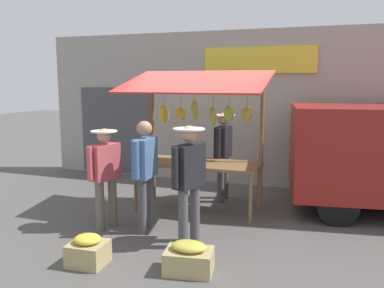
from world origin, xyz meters
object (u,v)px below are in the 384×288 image
object	(u,v)px
vendor_with_sunhat	(223,149)
shopper_in_striped_shirt	(189,175)
shopper_in_grey_tee	(105,170)
market_stall	(198,125)
shopper_with_shopping_bag	(145,167)
produce_crate_near	(88,251)
produce_crate_side	(189,258)

from	to	relation	value
vendor_with_sunhat	shopper_in_striped_shirt	distance (m)	2.28
shopper_in_striped_shirt	shopper_in_grey_tee	world-z (taller)	shopper_in_striped_shirt
market_stall	shopper_with_shopping_bag	xyz separation A→B (m)	(0.42, 1.28, -0.54)
shopper_in_grey_tee	produce_crate_near	world-z (taller)	shopper_in_grey_tee
vendor_with_sunhat	shopper_in_striped_shirt	bearing A→B (deg)	5.06
market_stall	produce_crate_near	distance (m)	3.00
shopper_with_shopping_bag	produce_crate_side	xyz separation A→B (m)	(-1.11, 1.11, -0.82)
vendor_with_sunhat	produce_crate_side	world-z (taller)	vendor_with_sunhat
shopper_in_striped_shirt	shopper_in_grey_tee	distance (m)	1.48
shopper_with_shopping_bag	shopper_in_striped_shirt	distance (m)	0.88
shopper_in_grey_tee	produce_crate_near	bearing A→B (deg)	-141.68
shopper_in_striped_shirt	produce_crate_near	bearing A→B (deg)	152.43
vendor_with_sunhat	produce_crate_near	bearing A→B (deg)	-12.71
market_stall	shopper_in_grey_tee	size ratio (longest dim) A/B	1.58
shopper_with_shopping_bag	shopper_in_striped_shirt	xyz separation A→B (m)	(-0.82, 0.30, 0.01)
shopper_in_striped_shirt	produce_crate_side	distance (m)	1.20
produce_crate_near	produce_crate_side	world-z (taller)	produce_crate_near
vendor_with_sunhat	produce_crate_side	xyz separation A→B (m)	(-0.41, 3.08, -0.84)
market_stall	produce_crate_near	bearing A→B (deg)	77.39
shopper_in_striped_shirt	shopper_in_grey_tee	size ratio (longest dim) A/B	1.08
vendor_with_sunhat	shopper_in_grey_tee	distance (m)	2.47
shopper_with_shopping_bag	produce_crate_side	distance (m)	1.77
market_stall	shopper_with_shopping_bag	world-z (taller)	market_stall
shopper_with_shopping_bag	produce_crate_near	bearing A→B (deg)	170.10
shopper_in_grey_tee	shopper_with_shopping_bag	bearing A→B (deg)	-64.47
shopper_with_shopping_bag	produce_crate_near	world-z (taller)	shopper_with_shopping_bag
vendor_with_sunhat	shopper_with_shopping_bag	world-z (taller)	shopper_with_shopping_bag
shopper_in_striped_shirt	produce_crate_near	world-z (taller)	shopper_in_striped_shirt
market_stall	shopper_in_grey_tee	bearing A→B (deg)	52.26
produce_crate_side	shopper_in_grey_tee	bearing A→B (deg)	-29.94
market_stall	vendor_with_sunhat	bearing A→B (deg)	-111.78
vendor_with_sunhat	market_stall	bearing A→B (deg)	-19.87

